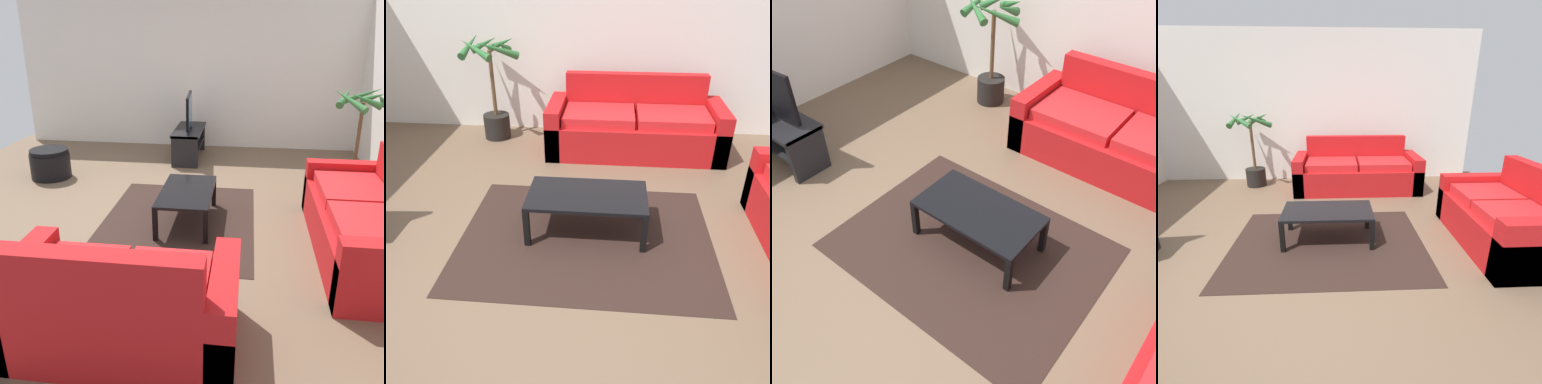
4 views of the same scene
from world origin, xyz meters
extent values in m
plane|color=brown|center=(0.00, 0.00, 0.00)|extent=(6.60, 6.60, 0.00)
cube|color=silver|center=(-3.00, 0.00, 1.35)|extent=(0.06, 6.00, 2.70)
cube|color=red|center=(0.75, 2.25, 0.21)|extent=(2.15, 0.90, 0.42)
cube|color=red|center=(-0.23, 2.25, 0.31)|extent=(0.18, 0.90, 0.62)
cube|color=red|center=(0.30, 2.20, 0.48)|extent=(0.86, 0.66, 0.12)
cube|color=red|center=(1.20, 2.20, 0.48)|extent=(0.86, 0.66, 0.12)
cube|color=red|center=(2.25, 0.29, 0.21)|extent=(0.90, 1.59, 0.42)
cube|color=red|center=(2.62, 0.29, 0.66)|extent=(0.16, 1.23, 0.48)
cube|color=red|center=(2.25, -0.41, 0.31)|extent=(0.90, 0.18, 0.62)
cube|color=red|center=(2.25, 0.99, 0.31)|extent=(0.90, 0.18, 0.62)
cube|color=red|center=(2.20, -0.02, 0.48)|extent=(0.66, 0.57, 0.12)
cube|color=red|center=(2.20, 0.60, 0.48)|extent=(0.66, 0.57, 0.12)
cube|color=black|center=(-2.16, 0.14, 0.48)|extent=(1.10, 0.45, 0.04)
cube|color=black|center=(-2.16, 0.14, 0.23)|extent=(1.02, 0.39, 0.03)
cube|color=black|center=(-2.68, 0.14, 0.25)|extent=(0.06, 0.41, 0.50)
cube|color=black|center=(-1.64, 0.14, 0.25)|extent=(0.06, 0.41, 0.50)
cube|color=black|center=(-2.16, 0.14, 0.80)|extent=(0.92, 0.11, 0.52)
cube|color=teal|center=(-2.16, 0.16, 0.80)|extent=(0.87, 0.08, 0.47)
cylinder|color=black|center=(-2.16, 0.14, 0.52)|extent=(0.10, 0.10, 0.04)
cube|color=black|center=(0.28, 0.46, 0.37)|extent=(1.03, 0.57, 0.03)
cube|color=black|center=(-0.21, 0.20, 0.18)|extent=(0.05, 0.05, 0.35)
cube|color=black|center=(0.77, 0.20, 0.18)|extent=(0.05, 0.05, 0.35)
cube|color=black|center=(-0.21, 0.72, 0.18)|extent=(0.05, 0.05, 0.35)
cube|color=black|center=(0.77, 0.72, 0.18)|extent=(0.05, 0.05, 0.35)
cube|color=black|center=(0.28, 0.36, 0.00)|extent=(2.20, 1.70, 0.01)
cylinder|color=black|center=(-1.10, 2.55, 0.16)|extent=(0.35, 0.35, 0.33)
cylinder|color=brown|center=(-1.10, 2.55, 0.74)|extent=(0.05, 0.05, 0.83)
cone|color=#2E6B33|center=(-0.92, 2.54, 1.21)|extent=(0.11, 0.39, 0.23)
cone|color=#2E6B33|center=(-1.00, 2.74, 1.21)|extent=(0.44, 0.30, 0.25)
cone|color=#2E6B33|center=(-1.21, 2.69, 1.21)|extent=(0.35, 0.30, 0.22)
cone|color=#2E6B33|center=(-1.36, 2.58, 1.21)|extent=(0.17, 0.53, 0.28)
cone|color=#2E6B33|center=(-1.21, 2.34, 1.21)|extent=(0.47, 0.31, 0.26)
cone|color=#2E6B33|center=(-0.93, 2.34, 1.21)|extent=(0.48, 0.42, 0.29)
cylinder|color=black|center=(-0.93, -1.72, 0.18)|extent=(0.57, 0.57, 0.36)
cylinder|color=black|center=(-0.93, -1.72, 0.39)|extent=(0.54, 0.54, 0.06)
camera|label=1|loc=(4.55, 1.09, 2.07)|focal=39.21mm
camera|label=2|loc=(0.47, -2.45, 2.11)|focal=36.81mm
camera|label=3|loc=(1.80, -1.63, 2.82)|focal=40.27mm
camera|label=4|loc=(0.40, -2.52, 1.68)|focal=26.25mm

